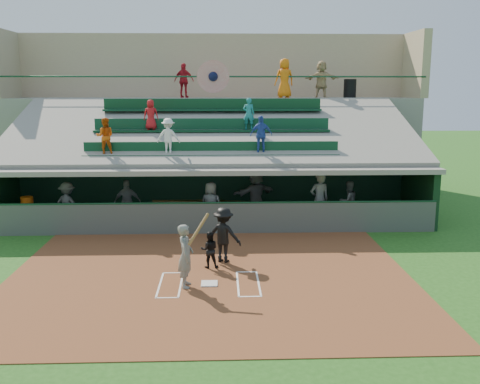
{
  "coord_description": "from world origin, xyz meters",
  "views": [
    {
      "loc": [
        0.32,
        -13.35,
        5.11
      ],
      "look_at": [
        0.94,
        3.5,
        1.8
      ],
      "focal_mm": 40.0,
      "sensor_mm": 36.0,
      "label": 1
    }
  ],
  "objects_px": {
    "batter_at_plate": "(186,255)",
    "catcher": "(209,250)",
    "home_plate": "(209,283)",
    "trash_bin": "(350,89)",
    "water_cooler": "(27,203)",
    "white_table": "(28,217)"
  },
  "relations": [
    {
      "from": "home_plate",
      "to": "batter_at_plate",
      "type": "bearing_deg",
      "value": -166.36
    },
    {
      "from": "batter_at_plate",
      "to": "water_cooler",
      "type": "distance_m",
      "value": 8.78
    },
    {
      "from": "batter_at_plate",
      "to": "catcher",
      "type": "xyz_separation_m",
      "value": [
        0.57,
        1.48,
        -0.31
      ]
    },
    {
      "from": "trash_bin",
      "to": "white_table",
      "type": "bearing_deg",
      "value": -153.14
    },
    {
      "from": "home_plate",
      "to": "trash_bin",
      "type": "bearing_deg",
      "value": 62.81
    },
    {
      "from": "batter_at_plate",
      "to": "trash_bin",
      "type": "xyz_separation_m",
      "value": [
        7.24,
        13.09,
        4.19
      ]
    },
    {
      "from": "catcher",
      "to": "water_cooler",
      "type": "bearing_deg",
      "value": -37.47
    },
    {
      "from": "batter_at_plate",
      "to": "catcher",
      "type": "relative_size",
      "value": 1.85
    },
    {
      "from": "white_table",
      "to": "catcher",
      "type": "bearing_deg",
      "value": -57.37
    },
    {
      "from": "water_cooler",
      "to": "home_plate",
      "type": "bearing_deg",
      "value": -41.77
    },
    {
      "from": "home_plate",
      "to": "trash_bin",
      "type": "relative_size",
      "value": 0.48
    },
    {
      "from": "batter_at_plate",
      "to": "trash_bin",
      "type": "bearing_deg",
      "value": 61.04
    },
    {
      "from": "home_plate",
      "to": "batter_at_plate",
      "type": "relative_size",
      "value": 0.22
    },
    {
      "from": "home_plate",
      "to": "white_table",
      "type": "bearing_deg",
      "value": 138.18
    },
    {
      "from": "water_cooler",
      "to": "trash_bin",
      "type": "relative_size",
      "value": 0.49
    },
    {
      "from": "home_plate",
      "to": "water_cooler",
      "type": "distance_m",
      "value": 9.16
    },
    {
      "from": "white_table",
      "to": "batter_at_plate",
      "type": "bearing_deg",
      "value": -67.4
    },
    {
      "from": "home_plate",
      "to": "catcher",
      "type": "relative_size",
      "value": 0.41
    },
    {
      "from": "white_table",
      "to": "water_cooler",
      "type": "xyz_separation_m",
      "value": [
        0.04,
        -0.04,
        0.57
      ]
    },
    {
      "from": "white_table",
      "to": "trash_bin",
      "type": "relative_size",
      "value": 0.88
    },
    {
      "from": "home_plate",
      "to": "water_cooler",
      "type": "xyz_separation_m",
      "value": [
        -6.8,
        6.07,
        0.92
      ]
    },
    {
      "from": "white_table",
      "to": "trash_bin",
      "type": "height_order",
      "value": "trash_bin"
    }
  ]
}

